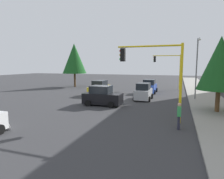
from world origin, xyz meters
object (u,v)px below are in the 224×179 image
Objects in this scene: car_black at (102,96)px; street_lamp_curbside at (197,62)px; traffic_signal_near_left at (154,67)px; car_yellow at (99,88)px; traffic_signal_far_left at (169,65)px; tree_opposite_side at (74,59)px; car_silver at (143,92)px; tree_roadside_near at (220,63)px; car_blue at (149,87)px; pedestrian_crossing at (179,115)px.

street_lamp_curbside is at bearing 121.66° from car_black.
car_yellow is at bearing -140.22° from traffic_signal_near_left.
traffic_signal_near_left is (20.00, -0.04, -0.15)m from traffic_signal_far_left.
traffic_signal_far_left is at bearing 96.83° from tree_opposite_side.
car_silver is (1.15, -5.69, -3.45)m from street_lamp_curbside.
tree_roadside_near is (-4.00, 4.83, 0.26)m from traffic_signal_near_left.
traffic_signal_far_left is 13.38m from car_yellow.
tree_opposite_side is 2.01× the size of car_blue.
tree_opposite_side is (-18.00, -16.67, 1.31)m from traffic_signal_near_left.
pedestrian_crossing is (5.40, 7.35, 0.01)m from car_black.
car_yellow is at bearing -114.85° from tree_roadside_near.
traffic_signal_far_left reaches higher than car_black.
street_lamp_curbside is 1.77× the size of car_blue.
car_yellow is at bearing 46.33° from tree_opposite_side.
car_blue is 5.96m from car_silver.
traffic_signal_near_left is at bearing -20.15° from street_lamp_curbside.
pedestrian_crossing is (21.40, 1.75, -3.16)m from traffic_signal_far_left.
car_blue is 0.95× the size of car_yellow.
car_blue is 1.09× the size of car_silver.
car_black is (-4.00, -5.57, -3.02)m from traffic_signal_near_left.
traffic_signal_near_left is at bearing 42.81° from tree_opposite_side.
street_lamp_curbside is 12.47m from car_yellow.
car_black is at bearing -125.68° from traffic_signal_near_left.
street_lamp_curbside reaches higher than traffic_signal_far_left.
tree_roadside_near is 13.05m from car_blue.
car_silver is 6.51m from car_yellow.
traffic_signal_near_left is 13.54m from car_yellow.
car_silver is 0.88× the size of car_yellow.
traffic_signal_near_left is 0.69× the size of tree_opposite_side.
pedestrian_crossing is at bearing 53.69° from car_black.
car_black is (16.00, -5.61, -3.17)m from traffic_signal_far_left.
car_silver is (-4.46, 3.41, -0.00)m from car_black.
car_blue is at bearing 124.89° from car_yellow.
traffic_signal_near_left is 9.24m from car_silver.
car_blue reaches higher than pedestrian_crossing.
car_silver is 2.13× the size of pedestrian_crossing.
car_silver is (5.95, 0.17, -0.00)m from car_blue.
tree_opposite_side is (-8.39, -20.20, 0.87)m from street_lamp_curbside.
traffic_signal_near_left is 3.77m from pedestrian_crossing.
tree_roadside_near is at bearing 129.65° from traffic_signal_near_left.
traffic_signal_far_left is 0.72× the size of tree_opposite_side.
traffic_signal_near_left is 1.43× the size of car_black.
tree_roadside_near reaches higher than traffic_signal_near_left.
car_silver is at bearing -78.53° from street_lamp_curbside.
car_yellow is (7.85, 8.23, -4.32)m from tree_opposite_side.
traffic_signal_far_left is at bearing -163.33° from tree_roadside_near.
street_lamp_curbside is 8.32m from car_blue.
tree_roadside_near is 7.01m from pedestrian_crossing.
car_blue is (-10.41, 3.24, -0.00)m from car_black.
tree_opposite_side reaches higher than traffic_signal_near_left.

